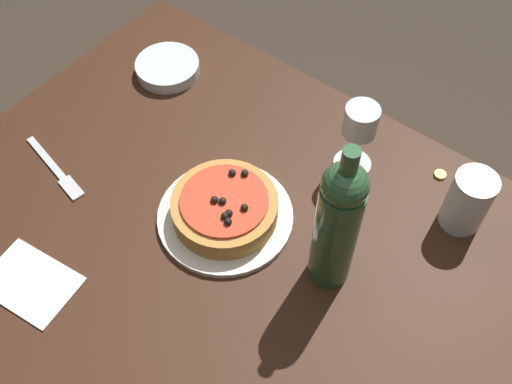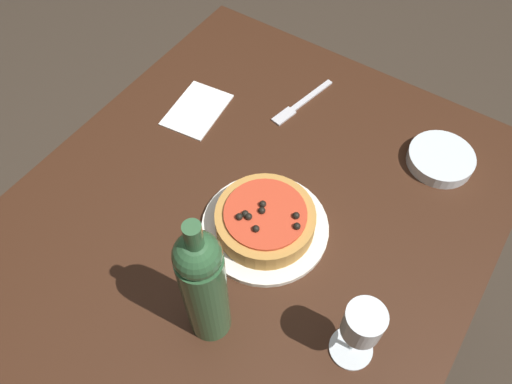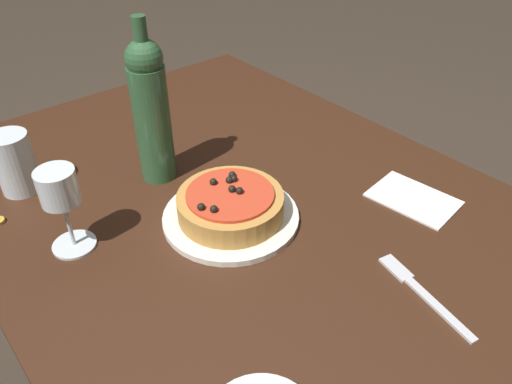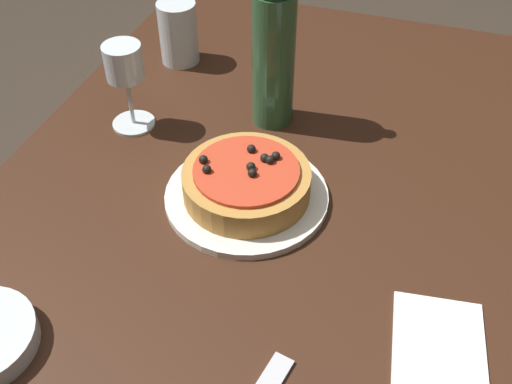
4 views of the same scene
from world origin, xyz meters
name	(u,v)px [view 3 (image 3 of 4)]	position (x,y,z in m)	size (l,w,h in m)	color
dining_table	(232,228)	(0.00, 0.00, 0.62)	(1.22, 0.92, 0.71)	#381E11
dinner_plate	(231,217)	(-0.06, 0.05, 0.72)	(0.25, 0.25, 0.01)	white
pizza	(230,204)	(-0.06, 0.05, 0.75)	(0.20, 0.20, 0.06)	#BC843D
wine_glass	(60,194)	(0.06, 0.30, 0.83)	(0.08, 0.08, 0.16)	silver
wine_bottle	(151,109)	(0.15, 0.07, 0.86)	(0.07, 0.07, 0.33)	#2D5633
water_cup	(15,163)	(0.29, 0.31, 0.77)	(0.08, 0.08, 0.12)	silver
fork	(419,290)	(-0.40, -0.07, 0.71)	(0.20, 0.06, 0.00)	silver
paper_napkin	(413,199)	(-0.25, -0.27, 0.71)	(0.17, 0.13, 0.00)	white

